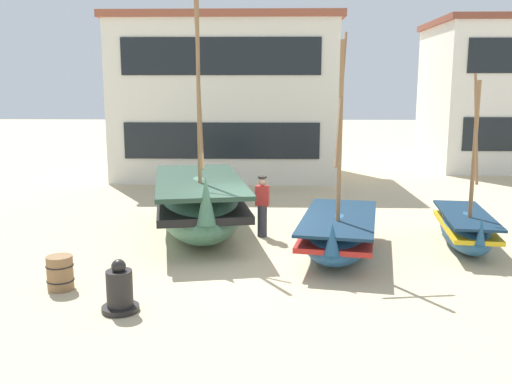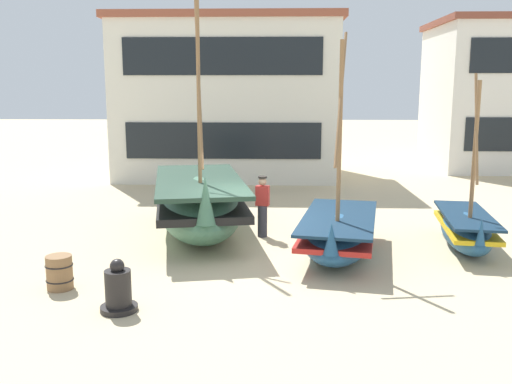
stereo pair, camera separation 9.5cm
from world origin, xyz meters
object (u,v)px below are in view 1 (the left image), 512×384
(fisherman_by_hull, at_px, (262,207))
(wooden_barrel, at_px, (60,273))
(harbor_building_main, at_px, (227,98))
(fishing_boat_far_right, at_px, (339,233))
(capstan_winch, at_px, (120,291))
(fishing_boat_centre_large, at_px, (199,204))
(fishing_boat_near_left, at_px, (465,228))

(fisherman_by_hull, distance_m, wooden_barrel, 5.84)
(fisherman_by_hull, relative_size, harbor_building_main, 0.17)
(fishing_boat_far_right, bearing_deg, capstan_winch, -140.39)
(fishing_boat_centre_large, bearing_deg, fishing_boat_near_left, -9.16)
(fishing_boat_centre_large, xyz_separation_m, fishing_boat_far_right, (3.65, -1.78, -0.33))
(fisherman_by_hull, bearing_deg, fishing_boat_centre_large, 175.07)
(fishing_boat_near_left, height_order, fishing_boat_centre_large, fishing_boat_centre_large)
(capstan_winch, bearing_deg, fishing_boat_far_right, 39.61)
(fishing_boat_centre_large, bearing_deg, fishing_boat_far_right, -25.98)
(fishing_boat_centre_large, distance_m, harbor_building_main, 11.30)
(fisherman_by_hull, height_order, harbor_building_main, harbor_building_main)
(fishing_boat_far_right, bearing_deg, fisherman_by_hull, 139.39)
(fishing_boat_near_left, relative_size, wooden_barrel, 6.27)
(capstan_winch, bearing_deg, fishing_boat_near_left, 29.25)
(fisherman_by_hull, relative_size, wooden_barrel, 2.41)
(fishing_boat_near_left, relative_size, harbor_building_main, 0.44)
(fisherman_by_hull, relative_size, capstan_winch, 1.71)
(harbor_building_main, bearing_deg, fisherman_by_hull, -80.74)
(fishing_boat_centre_large, height_order, wooden_barrel, fishing_boat_centre_large)
(fishing_boat_near_left, height_order, fisherman_by_hull, fishing_boat_near_left)
(capstan_winch, distance_m, harbor_building_main, 16.72)
(fishing_boat_near_left, xyz_separation_m, fishing_boat_centre_large, (-6.93, 1.12, 0.36))
(capstan_winch, xyz_separation_m, harbor_building_main, (0.71, 16.40, 3.19))
(capstan_winch, relative_size, harbor_building_main, 0.10)
(wooden_barrel, bearing_deg, capstan_winch, -35.77)
(fishing_boat_far_right, xyz_separation_m, wooden_barrel, (-5.93, -2.57, -0.20))
(fisherman_by_hull, bearing_deg, fishing_boat_far_right, -40.61)
(fishing_boat_centre_large, bearing_deg, fisherman_by_hull, -4.93)
(wooden_barrel, distance_m, harbor_building_main, 15.81)
(fishing_boat_near_left, distance_m, capstan_winch, 8.83)
(harbor_building_main, bearing_deg, capstan_winch, -92.48)
(fisherman_by_hull, bearing_deg, fishing_boat_near_left, -10.56)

